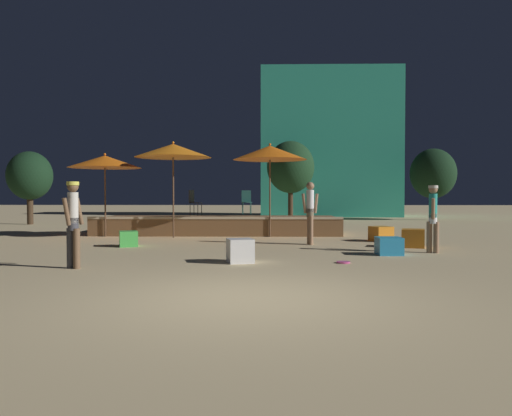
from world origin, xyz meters
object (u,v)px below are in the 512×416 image
object	(u,v)px
cube_seat_4	(240,251)
background_tree_0	(433,174)
cube_seat_3	(413,238)
bistro_chair_0	(246,200)
person_0	(433,216)
person_1	(73,220)
bistro_chair_1	(194,200)
patio_umbrella_1	(173,151)
cube_seat_1	(128,239)
frisbee_disc	(343,262)
person_2	(310,210)
cube_seat_0	(389,246)
patio_umbrella_2	(105,162)
cube_seat_2	(381,234)
background_tree_2	(30,176)
background_tree_1	(291,167)
patio_umbrella_0	(270,153)

from	to	relation	value
cube_seat_4	background_tree_0	size ratio (longest dim) A/B	0.16
cube_seat_3	bistro_chair_0	xyz separation A→B (m)	(-4.66, 5.60, 0.96)
person_0	person_1	xyz separation A→B (m)	(-7.66, -2.69, 0.02)
cube_seat_3	bistro_chair_1	world-z (taller)	bistro_chair_1
patio_umbrella_1	cube_seat_1	bearing A→B (deg)	-104.02
bistro_chair_0	frisbee_disc	xyz separation A→B (m)	(2.34, -8.69, -1.19)
person_1	person_2	xyz separation A→B (m)	(4.88, 4.65, 0.04)
cube_seat_4	person_0	size ratio (longest dim) A/B	0.38
person_1	frisbee_disc	size ratio (longest dim) A/B	6.03
frisbee_disc	cube_seat_0	bearing A→B (deg)	48.23
patio_umbrella_2	bistro_chair_0	bearing A→B (deg)	27.74
cube_seat_1	background_tree_0	bearing A→B (deg)	48.07
cube_seat_2	background_tree_2	world-z (taller)	background_tree_2
person_1	cube_seat_4	bearing A→B (deg)	-140.95
cube_seat_0	person_0	size ratio (longest dim) A/B	0.35
patio_umbrella_2	background_tree_1	size ratio (longest dim) A/B	0.63
cube_seat_0	person_1	size ratio (longest dim) A/B	0.34
frisbee_disc	background_tree_2	bearing A→B (deg)	134.34
cube_seat_0	cube_seat_2	bearing A→B (deg)	80.19
bistro_chair_0	patio_umbrella_0	bearing A→B (deg)	-77.87
patio_umbrella_2	cube_seat_1	xyz separation A→B (m)	(1.65, -3.13, -2.28)
background_tree_0	background_tree_2	bearing A→B (deg)	-167.57
cube_seat_4	background_tree_1	bearing A→B (deg)	84.03
patio_umbrella_1	cube_seat_4	xyz separation A→B (m)	(2.49, -5.89, -2.58)
bistro_chair_0	frisbee_disc	size ratio (longest dim) A/B	3.28
bistro_chair_1	person_0	bearing A→B (deg)	-111.87
cube_seat_3	background_tree_0	size ratio (longest dim) A/B	0.18
person_2	background_tree_1	xyz separation A→B (m)	(0.13, 14.29, 1.99)
patio_umbrella_0	patio_umbrella_1	xyz separation A→B (m)	(-3.14, -0.37, 0.04)
cube_seat_4	person_1	distance (m)	3.31
cube_seat_4	person_0	bearing A→B (deg)	21.86
cube_seat_1	patio_umbrella_0	bearing A→B (deg)	39.43
patio_umbrella_1	cube_seat_2	size ratio (longest dim) A/B	4.33
patio_umbrella_2	background_tree_0	bearing A→B (deg)	37.66
patio_umbrella_1	person_1	world-z (taller)	patio_umbrella_1
cube_seat_0	bistro_chair_1	xyz separation A→B (m)	(-5.43, 5.92, 1.00)
cube_seat_1	background_tree_2	size ratio (longest dim) A/B	0.18
background_tree_0	cube_seat_4	bearing A→B (deg)	-119.06
cube_seat_4	bistro_chair_0	xyz separation A→B (m)	(-0.23, 8.67, 0.96)
cube_seat_1	person_1	size ratio (longest dim) A/B	0.36
cube_seat_3	background_tree_1	distance (m)	15.45
bistro_chair_1	frisbee_disc	size ratio (longest dim) A/B	3.28
cube_seat_4	background_tree_0	bearing A→B (deg)	60.94
patio_umbrella_0	patio_umbrella_2	bearing A→B (deg)	-179.80
cube_seat_1	cube_seat_4	bearing A→B (deg)	-44.33
patio_umbrella_0	background_tree_0	bearing A→B (deg)	51.04
person_0	background_tree_1	xyz separation A→B (m)	(-2.65, 16.24, 2.05)
bistro_chair_1	patio_umbrella_2	bearing A→B (deg)	129.41
patio_umbrella_2	background_tree_1	xyz separation A→B (m)	(6.72, 11.82, 0.45)
person_2	patio_umbrella_2	bearing A→B (deg)	59.51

